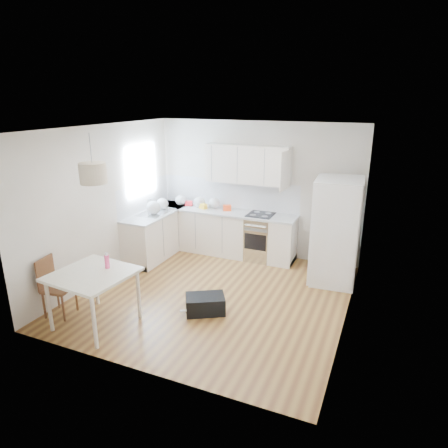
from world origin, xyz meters
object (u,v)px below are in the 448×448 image
Objects in this scene: refrigerator at (337,231)px; dining_chair at (58,287)px; dining_table at (93,279)px; gym_bag at (205,304)px.

refrigerator is 2.04× the size of dining_chair.
dining_table reaches higher than gym_bag.
dining_chair reaches higher than dining_table.
dining_table is at bearing -174.72° from gym_bag.
refrigerator is 4.59m from dining_chair.
dining_chair is 1.55× the size of gym_bag.
dining_chair is at bearing 174.75° from gym_bag.
refrigerator is 2.63m from gym_bag.
refrigerator is 4.07m from dining_table.
dining_table is 1.69m from gym_bag.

